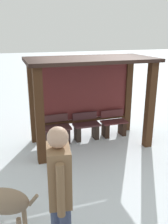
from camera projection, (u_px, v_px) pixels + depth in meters
name	position (u px, v px, depth m)	size (l,w,h in m)	color
ground_plane	(90.00, 143.00, 6.46)	(60.00, 60.00, 0.00)	white
bus_shelter	(88.00, 84.00, 6.15)	(3.05, 1.52, 2.21)	#3F2514
bench_left_inside	(57.00, 132.00, 6.40)	(0.71, 0.41, 0.73)	#4C2C2C
bench_center_inside	(86.00, 128.00, 6.64)	(0.71, 0.35, 0.72)	#452629
bench_right_inside	(114.00, 126.00, 6.89)	(0.71, 0.37, 0.71)	#542728
person_walking	(60.00, 187.00, 2.86)	(0.32, 0.58, 1.83)	#8C6947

